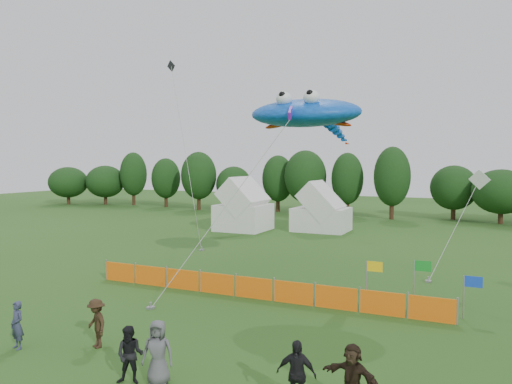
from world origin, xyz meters
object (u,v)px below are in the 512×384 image
at_px(tent_left, 243,209).
at_px(spectator_e, 158,353).
at_px(stingray_kite, 309,114).
at_px(barrier_fence, 254,288).
at_px(spectator_a, 17,325).
at_px(spectator_d, 296,374).
at_px(spectator_f, 352,377).
at_px(spectator_b, 130,355).
at_px(spectator_c, 96,323).
at_px(tent_right, 321,212).

height_order(tent_left, spectator_e, tent_left).
distance_m(spectator_e, stingray_kite, 14.67).
xyz_separation_m(tent_left, barrier_fence, (10.95, -20.84, -1.52)).
relative_size(spectator_a, spectator_d, 0.91).
height_order(spectator_e, stingray_kite, stingray_kite).
height_order(spectator_e, spectator_f, spectator_e).
height_order(spectator_d, stingray_kite, stingray_kite).
relative_size(spectator_b, spectator_f, 0.98).
distance_m(spectator_a, spectator_c, 2.71).
bearing_deg(spectator_d, spectator_e, 179.24).
bearing_deg(spectator_b, spectator_a, 153.64).
bearing_deg(spectator_b, spectator_c, 127.93).
height_order(spectator_a, spectator_d, spectator_d).
height_order(spectator_b, spectator_c, spectator_c).
xyz_separation_m(spectator_c, spectator_f, (9.15, -0.49, 0.01)).
xyz_separation_m(spectator_a, spectator_d, (10.21, 0.17, 0.09)).
relative_size(tent_right, spectator_e, 2.64).
relative_size(barrier_fence, spectator_d, 9.79).
height_order(tent_right, spectator_b, tent_right).
relative_size(spectator_b, spectator_c, 0.99).
distance_m(tent_left, tent_right, 7.29).
height_order(tent_right, spectator_d, tent_right).
height_order(spectator_d, spectator_e, spectator_e).
relative_size(spectator_a, spectator_b, 0.98).
xyz_separation_m(tent_right, stingray_kite, (5.81, -20.47, 7.06)).
bearing_deg(tent_left, spectator_a, -78.23).
bearing_deg(barrier_fence, tent_right, 100.00).
relative_size(tent_right, spectator_a, 3.02).
xyz_separation_m(tent_right, barrier_fence, (4.13, -23.42, -1.28)).
distance_m(tent_left, spectator_d, 34.12).
bearing_deg(stingray_kite, tent_left, 125.22).
height_order(spectator_a, spectator_c, spectator_c).
bearing_deg(barrier_fence, spectator_f, -50.90).
bearing_deg(barrier_fence, spectator_c, -106.13).
bearing_deg(spectator_e, tent_left, 94.47).
xyz_separation_m(spectator_c, spectator_d, (7.81, -1.08, 0.06)).
bearing_deg(spectator_c, stingray_kite, 94.87).
height_order(spectator_b, spectator_e, spectator_e).
xyz_separation_m(tent_left, spectator_d, (16.47, -29.87, -1.11)).
bearing_deg(spectator_c, spectator_f, 21.86).
height_order(tent_left, spectator_b, tent_left).
relative_size(tent_left, spectator_e, 2.39).
height_order(spectator_c, spectator_d, spectator_d).
xyz_separation_m(spectator_b, spectator_c, (-2.91, 1.76, 0.01)).
height_order(tent_left, tent_right, tent_left).
xyz_separation_m(spectator_e, stingray_kite, (0.29, 12.36, 7.90)).
xyz_separation_m(tent_left, spectator_c, (8.66, -28.78, -1.16)).
relative_size(tent_left, barrier_fence, 0.25).
distance_m(tent_right, spectator_f, 33.70).
relative_size(spectator_d, stingray_kite, 0.14).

